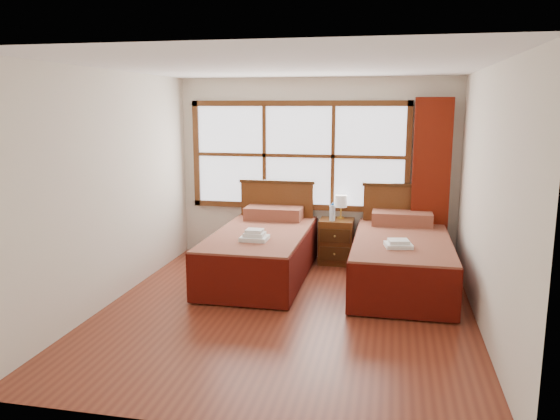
# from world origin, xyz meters

# --- Properties ---
(floor) EXTENTS (4.50, 4.50, 0.00)m
(floor) POSITION_xyz_m (0.00, 0.00, 0.00)
(floor) COLOR maroon
(floor) RESTS_ON ground
(ceiling) EXTENTS (4.50, 4.50, 0.00)m
(ceiling) POSITION_xyz_m (0.00, 0.00, 2.60)
(ceiling) COLOR white
(ceiling) RESTS_ON wall_back
(wall_back) EXTENTS (4.00, 0.00, 4.00)m
(wall_back) POSITION_xyz_m (0.00, 2.25, 1.30)
(wall_back) COLOR silver
(wall_back) RESTS_ON floor
(wall_left) EXTENTS (0.00, 4.50, 4.50)m
(wall_left) POSITION_xyz_m (-2.00, 0.00, 1.30)
(wall_left) COLOR silver
(wall_left) RESTS_ON floor
(wall_right) EXTENTS (0.00, 4.50, 4.50)m
(wall_right) POSITION_xyz_m (2.00, 0.00, 1.30)
(wall_right) COLOR silver
(wall_right) RESTS_ON floor
(window) EXTENTS (3.16, 0.06, 1.56)m
(window) POSITION_xyz_m (-0.25, 2.21, 1.50)
(window) COLOR white
(window) RESTS_ON wall_back
(curtain) EXTENTS (0.50, 0.16, 2.30)m
(curtain) POSITION_xyz_m (1.60, 2.11, 1.17)
(curtain) COLOR maroon
(curtain) RESTS_ON wall_back
(bed_left) EXTENTS (1.17, 2.28, 1.15)m
(bed_left) POSITION_xyz_m (-0.55, 1.20, 0.35)
(bed_left) COLOR #391F0B
(bed_left) RESTS_ON floor
(bed_right) EXTENTS (1.17, 2.28, 1.15)m
(bed_right) POSITION_xyz_m (1.24, 1.20, 0.35)
(bed_right) COLOR #391F0B
(bed_right) RESTS_ON floor
(nightstand) EXTENTS (0.47, 0.47, 0.63)m
(nightstand) POSITION_xyz_m (0.34, 1.99, 0.32)
(nightstand) COLOR #572E13
(nightstand) RESTS_ON floor
(towels_left) EXTENTS (0.33, 0.29, 0.14)m
(towels_left) POSITION_xyz_m (-0.52, 0.67, 0.67)
(towels_left) COLOR white
(towels_left) RESTS_ON bed_left
(towels_right) EXTENTS (0.34, 0.31, 0.09)m
(towels_right) POSITION_xyz_m (1.18, 0.68, 0.65)
(towels_right) COLOR white
(towels_right) RESTS_ON bed_right
(lamp) EXTENTS (0.17, 0.17, 0.33)m
(lamp) POSITION_xyz_m (0.39, 2.10, 0.87)
(lamp) COLOR gold
(lamp) RESTS_ON nightstand
(bottle_near) EXTENTS (0.06, 0.06, 0.23)m
(bottle_near) POSITION_xyz_m (0.28, 1.91, 0.74)
(bottle_near) COLOR #C2E0F9
(bottle_near) RESTS_ON nightstand
(bottle_far) EXTENTS (0.07, 0.07, 0.25)m
(bottle_far) POSITION_xyz_m (0.29, 1.90, 0.75)
(bottle_far) COLOR #C2E0F9
(bottle_far) RESTS_ON nightstand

